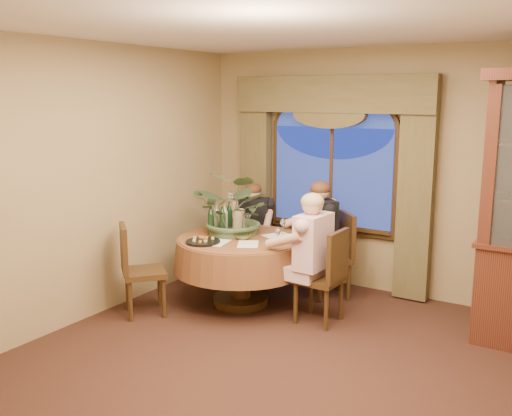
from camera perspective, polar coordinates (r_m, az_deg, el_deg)
The scene contains 31 objects.
floor at distance 4.90m, azimuth 1.50°, elevation -16.34°, with size 5.00×5.00×0.00m, color black.
wall_back at distance 6.68m, azimuth 12.52°, elevation 3.47°, with size 4.50×4.50×0.00m, color #8E7950.
ceiling at distance 4.38m, azimuth 1.69°, elevation 18.19°, with size 5.00×5.00×0.00m, color white.
window at distance 6.85m, azimuth 7.56°, elevation 2.99°, with size 1.62×0.10×1.32m, color navy, non-canonical shape.
arched_transom at distance 6.79m, azimuth 7.73°, elevation 9.52°, with size 1.60×0.06×0.44m, color navy, non-canonical shape.
drapery_left at distance 7.31m, azimuth 0.00°, elevation 2.64°, with size 0.38×0.14×2.32m, color #4C4425.
drapery_right at distance 6.47m, azimuth 15.67°, elevation 1.11°, with size 0.38×0.14×2.32m, color #4C4425.
swag_valance at distance 6.71m, azimuth 7.49°, elevation 11.21°, with size 2.45×0.16×0.42m, color #4C4425, non-canonical shape.
dining_table at distance 6.30m, azimuth -1.55°, elevation -6.30°, with size 1.46×1.46×0.75m, color maroon.
chair_right at distance 5.81m, azimuth 6.30°, elevation -6.80°, with size 0.42×0.42×0.96m, color black.
chair_back_right at distance 6.53m, azimuth 7.39°, elevation -4.78°, with size 0.42×0.42×0.96m, color black.
chair_back at distance 7.28m, azimuth 0.02°, elevation -3.02°, with size 0.42×0.42×0.96m, color black.
chair_front_left at distance 6.08m, azimuth -11.09°, elevation -6.10°, with size 0.42×0.42×0.96m, color black.
person_pink at distance 5.73m, azimuth 5.72°, elevation -5.08°, with size 0.48×0.44×1.34m, color beige, non-canonical shape.
person_back at distance 7.11m, azimuth -0.27°, elevation -2.30°, with size 0.44×0.40×1.22m, color black, non-canonical shape.
person_scarf at distance 6.51m, azimuth 6.51°, elevation -3.08°, with size 0.48×0.44×1.34m, color black, non-canonical shape.
stoneware_vase at distance 6.29m, azimuth -1.72°, elevation -1.42°, with size 0.16×0.16×0.29m, color #8E7D5E, non-canonical shape.
centerpiece_plant at distance 6.26m, azimuth -1.93°, elevation 2.79°, with size 0.93×1.03×0.81m, color #415B39.
olive_bowl at distance 6.11m, azimuth -1.33°, elevation -2.94°, with size 0.16×0.16×0.05m, color #4A5127.
cheese_platter at distance 6.00m, azimuth -5.32°, elevation -3.39°, with size 0.36×0.36×0.02m, color black.
wine_bottle_0 at distance 6.37m, azimuth -3.15°, elevation -1.08°, with size 0.07×0.07×0.33m, color tan.
wine_bottle_1 at distance 6.30m, azimuth -4.53°, elevation -1.24°, with size 0.07×0.07×0.33m, color black.
wine_bottle_2 at distance 6.49m, azimuth -3.97°, elevation -0.86°, with size 0.07×0.07×0.33m, color tan.
wine_bottle_3 at distance 6.25m, azimuth -3.36°, elevation -1.31°, with size 0.07×0.07×0.33m, color black.
wine_bottle_4 at distance 6.51m, azimuth -2.68°, elevation -0.81°, with size 0.07×0.07×0.33m, color black.
tasting_paper_0 at distance 5.91m, azimuth -0.80°, elevation -3.63°, with size 0.21×0.30×0.00m, color white.
tasting_paper_1 at distance 6.28m, azimuth 2.12°, elevation -2.74°, with size 0.21×0.30×0.00m, color white.
tasting_paper_2 at distance 5.99m, azimuth -3.94°, elevation -3.46°, with size 0.21×0.30×0.00m, color white.
wine_glass_person_pink at distance 5.90m, azimuth 2.19°, elevation -2.82°, with size 0.07×0.07×0.18m, color silver, non-canonical shape.
wine_glass_person_back at distance 6.64m, azimuth -0.84°, elevation -1.22°, with size 0.07×0.07×0.18m, color silver, non-canonical shape.
wine_glass_person_scarf at distance 6.31m, azimuth 2.70°, elevation -1.88°, with size 0.07×0.07×0.18m, color silver, non-canonical shape.
Camera 1 is at (2.20, -3.75, 2.27)m, focal length 40.00 mm.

